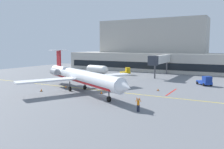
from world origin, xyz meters
name	(u,v)px	position (x,y,z in m)	size (l,w,h in m)	color
ground	(102,95)	(0.00, 0.00, -0.05)	(120.00, 120.00, 0.11)	slate
terminal_building	(162,51)	(-3.51, 49.63, 7.25)	(78.38, 17.69, 19.22)	#B7B2A8
jet_bridge_west	(160,60)	(1.43, 31.09, 5.03)	(2.40, 16.42, 6.43)	silver
regional_jet	(79,76)	(-6.03, 1.18, 3.01)	(30.25, 22.85, 8.15)	white
baggage_tug	(205,81)	(15.44, 20.58, 1.00)	(3.92, 4.29, 2.19)	#19389E
pushback_tractor	(126,72)	(-9.09, 29.83, 1.05)	(3.56, 3.46, 2.36)	#E5B20C
fuel_tank	(97,69)	(-18.48, 27.54, 1.59)	(8.63, 3.64, 2.86)	white
marshaller	(138,104)	(10.11, -7.06, 1.02)	(0.82, 0.34, 2.00)	#191E33
safety_cone_alpha	(66,87)	(-10.87, 2.76, 0.25)	(0.47, 0.47, 0.55)	orange
safety_cone_bravo	(41,90)	(-12.48, -2.85, 0.25)	(0.47, 0.47, 0.55)	orange
safety_cone_charlie	(158,90)	(7.87, 8.97, 0.25)	(0.47, 0.47, 0.55)	orange
safety_cone_delta	(101,92)	(-0.70, 0.97, 0.25)	(0.47, 0.47, 0.55)	orange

